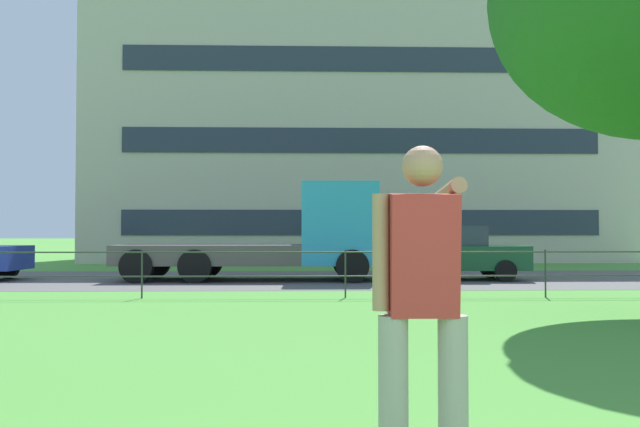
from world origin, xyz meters
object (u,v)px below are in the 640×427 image
Objects in this scene: person_thrower at (422,302)px; car_dark_green_left at (453,253)px; flatbed_truck_right at (287,237)px; apartment_building_background at (352,118)px.

person_thrower reaches higher than car_dark_green_left.
car_dark_green_left is at bearing 76.53° from person_thrower.
flatbed_truck_right is 17.14m from apartment_building_background.
person_thrower is 31.88m from apartment_building_background.
flatbed_truck_right reaches higher than car_dark_green_left.
car_dark_green_left is 17.11m from apartment_building_background.
person_thrower is 15.50m from flatbed_truck_right.
person_thrower is 0.25× the size of flatbed_truck_right.
car_dark_green_left is (4.75, 0.01, -0.44)m from flatbed_truck_right.
apartment_building_background is (-1.69, 15.69, 6.59)m from car_dark_green_left.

